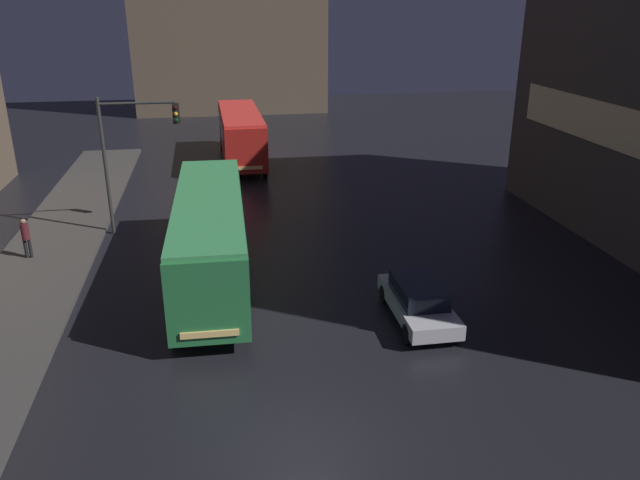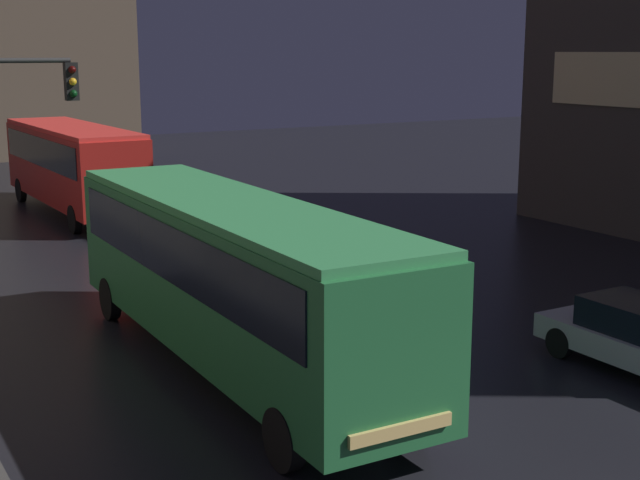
% 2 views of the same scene
% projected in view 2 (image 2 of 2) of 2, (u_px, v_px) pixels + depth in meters
% --- Properties ---
extents(bus_near, '(2.76, 11.88, 3.41)m').
position_uv_depth(bus_near, '(230.00, 266.00, 17.47)').
color(bus_near, '#236B38').
rests_on(bus_near, ground).
extents(bus_far, '(2.73, 10.69, 3.42)m').
position_uv_depth(bus_far, '(73.00, 160.00, 34.52)').
color(bus_far, '#AD1E19').
rests_on(bus_far, ground).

